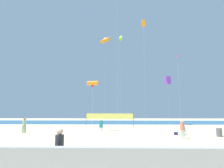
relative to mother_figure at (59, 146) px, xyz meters
The scene contains 18 objects.
ground_plane 10.61m from the mother_figure, 86.35° to the left, with size 120.00×120.00×0.00m, color beige.
ocean_band 40.57m from the mother_figure, 89.05° to the left, with size 120.00×20.00×0.01m, color #28608C.
boardwalk_ledge 1.23m from the mother_figure, 54.80° to the right, with size 28.00×0.44×1.02m, color #A8A8AD.
mother_figure is the anchor object (origin of this frame).
toddler_figure 0.61m from the mother_figure, ahead, with size 0.18×0.18×0.78m.
beachgoer_teal_shirt 12.36m from the mother_figure, 86.69° to the left, with size 0.39×0.39×1.71m.
beachgoer_coral_shirt 12.49m from the mother_figure, 48.92° to the left, with size 0.38×0.38×1.68m.
beachgoer_sage_shirt 16.09m from the mother_figure, 120.50° to the left, with size 0.40×0.40×1.77m.
folding_beach_chair 15.83m from the mother_figure, 53.79° to the left, with size 0.52×0.65×0.89m.
trash_barrel 16.69m from the mother_figure, 42.43° to the left, with size 0.53×0.53×0.81m, color #595960.
volleyball_net 23.28m from the mother_figure, 87.31° to the left, with size 7.65×0.80×2.40m.
beach_handbag 15.32m from the mother_figure, 56.02° to the left, with size 0.37×0.19×0.30m, color navy.
kite_orange_inflatable 34.42m from the mother_figure, 90.25° to the left, with size 2.59×1.47×17.82m.
kite_orange_tube 17.59m from the mother_figure, 92.77° to the left, with size 1.47×0.69×6.41m.
kite_magenta_diamond 28.22m from the mother_figure, 62.02° to the left, with size 0.63×0.62×11.73m.
kite_violet_box 32.92m from the mother_figure, 67.62° to the left, with size 1.28×1.28×9.26m.
kite_orange_box 33.80m from the mother_figure, 74.78° to the left, with size 0.80×0.80×19.86m.
kite_lime_delta 28.84m from the mother_figure, 83.43° to the left, with size 0.86×0.95×15.85m.
Camera 1 is at (1.87, -19.24, 2.32)m, focal length 31.70 mm.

